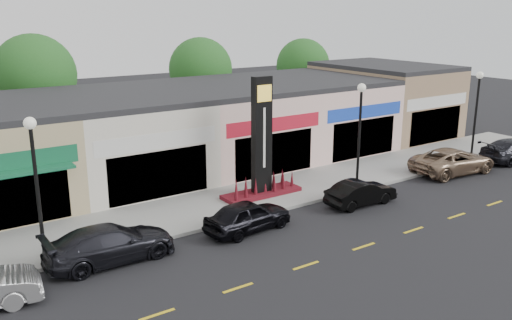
% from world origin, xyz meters
% --- Properties ---
extents(ground, '(120.00, 120.00, 0.00)m').
position_xyz_m(ground, '(0.00, 0.00, 0.00)').
color(ground, black).
rests_on(ground, ground).
extents(sidewalk, '(52.00, 4.30, 0.15)m').
position_xyz_m(sidewalk, '(0.00, 4.35, 0.07)').
color(sidewalk, gray).
rests_on(sidewalk, ground).
extents(curb, '(52.00, 0.20, 0.15)m').
position_xyz_m(curb, '(0.00, 2.10, 0.07)').
color(curb, gray).
rests_on(curb, ground).
extents(shop_cream, '(7.00, 10.01, 4.80)m').
position_xyz_m(shop_cream, '(-1.50, 11.47, 2.40)').
color(shop_cream, beige).
rests_on(shop_cream, ground).
extents(shop_pink_w, '(7.00, 10.01, 4.80)m').
position_xyz_m(shop_pink_w, '(5.50, 11.47, 2.40)').
color(shop_pink_w, beige).
rests_on(shop_pink_w, ground).
extents(shop_pink_e, '(7.00, 10.01, 4.80)m').
position_xyz_m(shop_pink_e, '(12.50, 11.47, 2.40)').
color(shop_pink_e, beige).
rests_on(shop_pink_e, ground).
extents(shop_tan, '(7.00, 10.01, 5.30)m').
position_xyz_m(shop_tan, '(19.50, 11.48, 2.65)').
color(shop_tan, olive).
rests_on(shop_tan, ground).
extents(tree_rear_west, '(5.20, 5.20, 7.83)m').
position_xyz_m(tree_rear_west, '(-4.00, 19.50, 5.22)').
color(tree_rear_west, '#382619').
rests_on(tree_rear_west, ground).
extents(tree_rear_mid, '(4.80, 4.80, 7.29)m').
position_xyz_m(tree_rear_mid, '(8.00, 19.50, 4.88)').
color(tree_rear_mid, '#382619').
rests_on(tree_rear_mid, ground).
extents(tree_rear_east, '(4.60, 4.60, 6.94)m').
position_xyz_m(tree_rear_east, '(18.00, 19.50, 4.63)').
color(tree_rear_east, '#382619').
rests_on(tree_rear_east, ground).
extents(lamp_west_near, '(0.44, 0.44, 5.47)m').
position_xyz_m(lamp_west_near, '(-8.00, 2.50, 3.48)').
color(lamp_west_near, black).
rests_on(lamp_west_near, sidewalk).
extents(lamp_east_near, '(0.44, 0.44, 5.47)m').
position_xyz_m(lamp_east_near, '(8.00, 2.50, 3.48)').
color(lamp_east_near, black).
rests_on(lamp_east_near, sidewalk).
extents(lamp_east_far, '(0.44, 0.44, 5.47)m').
position_xyz_m(lamp_east_far, '(18.00, 2.50, 3.48)').
color(lamp_east_far, black).
rests_on(lamp_east_far, sidewalk).
extents(pylon_sign, '(4.20, 1.30, 6.00)m').
position_xyz_m(pylon_sign, '(3.00, 4.20, 2.27)').
color(pylon_sign, '#510D0E').
rests_on(pylon_sign, sidewalk).
extents(car_dark_sedan, '(2.04, 4.93, 1.43)m').
position_xyz_m(car_dark_sedan, '(-5.85, 1.46, 0.71)').
color(car_dark_sedan, black).
rests_on(car_dark_sedan, ground).
extents(car_black_sedan, '(1.99, 4.13, 1.36)m').
position_xyz_m(car_black_sedan, '(0.06, 1.00, 0.68)').
color(car_black_sedan, black).
rests_on(car_black_sedan, ground).
extents(car_black_conv, '(1.40, 3.75, 1.23)m').
position_xyz_m(car_black_conv, '(6.41, 0.62, 0.61)').
color(car_black_conv, black).
rests_on(car_black_conv, ground).
extents(car_gold_suv, '(2.92, 5.51, 1.47)m').
position_xyz_m(car_gold_suv, '(14.71, 1.48, 0.74)').
color(car_gold_suv, '#92765D').
rests_on(car_gold_suv, ground).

